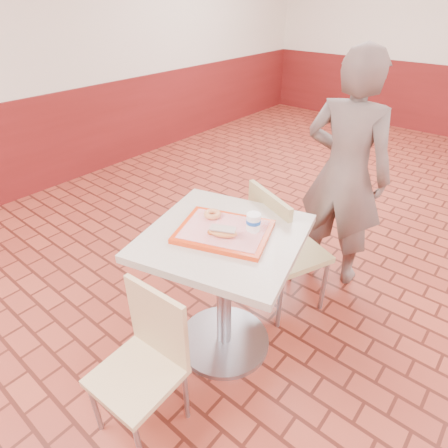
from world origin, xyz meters
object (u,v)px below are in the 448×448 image
Objects in this scene: long_john_donut at (222,232)px; customer at (345,174)px; main_table at (224,274)px; chair_main_front at (145,358)px; serving_tray at (224,231)px; paper_cup at (253,222)px; ring_donut at (212,214)px; chair_main_back at (281,246)px.

customer is at bearing 83.37° from long_john_donut.
main_table is at bearing 78.40° from customer.
serving_tray is (-0.02, 0.60, 0.41)m from chair_main_front.
serving_tray is at bearing -142.88° from paper_cup.
serving_tray reaches higher than main_table.
chair_main_front is 0.81m from ring_donut.
serving_tray is (0.00, 0.00, 0.29)m from main_table.
serving_tray is at bearing 78.40° from customer.
paper_cup is at bearing 78.48° from chair_main_front.
customer is 1.10m from ring_donut.
main_table is 1.05× the size of chair_main_front.
long_john_donut is 1.73× the size of paper_cup.
chair_main_back is 0.61m from ring_donut.
customer is at bearing -77.41° from chair_main_back.
chair_main_back is at bearing 76.87° from customer.
chair_main_front is at bearing -91.64° from long_john_donut.
ring_donut is (-0.13, 0.06, 0.03)m from serving_tray.
paper_cup is (0.25, 0.04, 0.03)m from ring_donut.
chair_main_front is 0.87× the size of chair_main_back.
long_john_donut is (0.03, -0.05, 0.04)m from serving_tray.
ring_donut is (-0.15, 0.66, 0.44)m from chair_main_front.
ring_donut is (-0.19, -0.45, 0.37)m from chair_main_back.
serving_tray is at bearing -23.48° from ring_donut.
customer reaches higher than serving_tray.
paper_cup is at bearing 58.75° from long_john_donut.
long_john_donut reaches higher than serving_tray.
serving_tray is 0.15m from ring_donut.
paper_cup is at bearing 37.12° from serving_tray.
main_table is 0.33m from long_john_donut.
paper_cup is at bearing 37.12° from main_table.
chair_main_front is 0.73m from serving_tray.
ring_donut is at bearing 146.00° from long_john_donut.
serving_tray is (-0.17, -1.11, 0.01)m from customer.
paper_cup is at bearing 7.90° from ring_donut.
chair_main_back reaches higher than serving_tray.
main_table is 1.79× the size of serving_tray.
customer is 3.59× the size of serving_tray.
long_john_donut is at bearing 109.96° from chair_main_back.
paper_cup reaches higher than ring_donut.
main_table is 0.35m from ring_donut.
customer is 17.78× the size of paper_cup.
customer is at bearing 74.17° from ring_donut.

